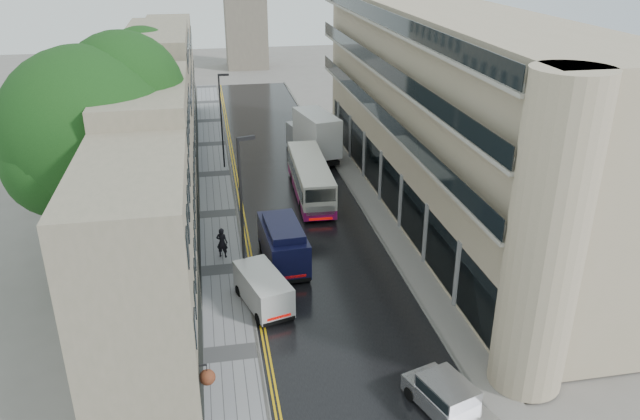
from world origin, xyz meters
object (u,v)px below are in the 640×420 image
object	(u,v)px
navy_van	(272,259)
tree_far	(124,115)
lamp_post_near	(242,216)
lamp_post_far	(222,122)
cream_bus	(301,194)
white_van	(258,308)
white_lorry	(309,142)
tree_near	(93,164)
pedestrian	(222,243)

from	to	relation	value
navy_van	tree_far	bearing A→B (deg)	116.90
lamp_post_near	lamp_post_far	xyz separation A→B (m)	(-0.30, 20.32, -0.41)
cream_bus	lamp_post_far	distance (m)	11.90
cream_bus	white_van	world-z (taller)	cream_bus
tree_far	white_van	size ratio (longest dim) A/B	2.84
navy_van	white_lorry	bearing A→B (deg)	70.76
tree_near	pedestrian	xyz separation A→B (m)	(6.68, 0.81, -5.85)
lamp_post_near	tree_near	bearing A→B (deg)	144.55
white_van	navy_van	bearing A→B (deg)	58.82
lamp_post_far	tree_far	bearing A→B (deg)	-148.67
tree_far	white_van	distance (m)	21.94
white_van	lamp_post_near	xyz separation A→B (m)	(-0.40, 3.79, 3.50)
navy_van	lamp_post_far	world-z (taller)	lamp_post_far
navy_van	lamp_post_far	size ratio (longest dim) A/B	0.71
tree_far	cream_bus	distance (m)	14.52
cream_bus	navy_van	bearing A→B (deg)	-106.79
pedestrian	lamp_post_far	xyz separation A→B (m)	(0.83, 16.51, 3.01)
tree_far	lamp_post_near	size ratio (longest dim) A/B	1.42
white_van	lamp_post_far	bearing A→B (deg)	76.05
white_van	pedestrian	xyz separation A→B (m)	(-1.52, 7.61, 0.09)
white_lorry	pedestrian	world-z (taller)	white_lorry
tree_near	tree_far	size ratio (longest dim) A/B	1.11
tree_near	cream_bus	size ratio (longest dim) A/B	1.34
white_van	lamp_post_far	xyz separation A→B (m)	(-0.70, 24.12, 3.10)
tree_near	pedestrian	distance (m)	8.91
tree_near	pedestrian	size ratio (longest dim) A/B	7.11
white_lorry	pedestrian	size ratio (longest dim) A/B	4.13
navy_van	cream_bus	bearing A→B (deg)	67.99
cream_bus	lamp_post_near	xyz separation A→B (m)	(-4.78, -9.90, 3.09)
white_van	navy_van	world-z (taller)	navy_van
tree_near	tree_far	world-z (taller)	tree_near
pedestrian	lamp_post_far	distance (m)	16.81
cream_bus	white_van	size ratio (longest dim) A/B	2.36
cream_bus	lamp_post_near	world-z (taller)	lamp_post_near
tree_far	white_lorry	world-z (taller)	tree_far
tree_near	lamp_post_near	bearing A→B (deg)	-21.04
tree_near	navy_van	size ratio (longest dim) A/B	2.45
tree_far	pedestrian	world-z (taller)	tree_far
white_lorry	navy_van	bearing A→B (deg)	-117.31
tree_far	white_lorry	bearing A→B (deg)	14.28
navy_van	pedestrian	size ratio (longest dim) A/B	2.90
tree_far	lamp_post_near	bearing A→B (deg)	-64.89
tree_far	navy_van	world-z (taller)	tree_far
cream_bus	white_lorry	xyz separation A→B (m)	(2.29, 9.81, 0.71)
tree_near	lamp_post_near	size ratio (longest dim) A/B	1.58
cream_bus	lamp_post_near	distance (m)	11.42
white_lorry	lamp_post_near	distance (m)	21.07
tree_near	lamp_post_far	world-z (taller)	tree_near
tree_far	navy_van	distance (m)	18.64
lamp_post_far	cream_bus	bearing A→B (deg)	-63.70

